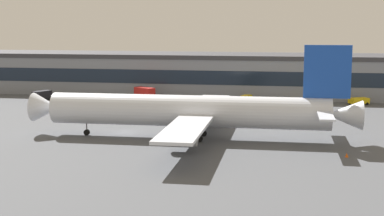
{
  "coord_description": "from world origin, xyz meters",
  "views": [
    {
      "loc": [
        31.61,
        -102.37,
        20.79
      ],
      "look_at": [
        12.88,
        0.26,
        5.0
      ],
      "focal_mm": 53.1,
      "sensor_mm": 36.0,
      "label": 1
    }
  ],
  "objects_px": {
    "crew_van": "(42,95)",
    "pushback_tractor": "(358,101)",
    "belt_loader": "(305,104)",
    "stair_truck": "(145,93)",
    "airliner": "(193,111)",
    "traffic_cone_0": "(347,155)",
    "baggage_tug": "(246,98)"
  },
  "relations": [
    {
      "from": "crew_van",
      "to": "pushback_tractor",
      "type": "height_order",
      "value": "crew_van"
    },
    {
      "from": "pushback_tractor",
      "to": "belt_loader",
      "type": "xyz_separation_m",
      "value": [
        -13.45,
        -9.34,
        0.1
      ]
    },
    {
      "from": "belt_loader",
      "to": "stair_truck",
      "type": "bearing_deg",
      "value": 170.63
    },
    {
      "from": "airliner",
      "to": "stair_truck",
      "type": "xyz_separation_m",
      "value": [
        -21.61,
        47.19,
        -3.07
      ]
    },
    {
      "from": "belt_loader",
      "to": "traffic_cone_0",
      "type": "height_order",
      "value": "belt_loader"
    },
    {
      "from": "stair_truck",
      "to": "belt_loader",
      "type": "relative_size",
      "value": 0.97
    },
    {
      "from": "airliner",
      "to": "traffic_cone_0",
      "type": "relative_size",
      "value": 88.75
    },
    {
      "from": "belt_loader",
      "to": "crew_van",
      "type": "bearing_deg",
      "value": 177.65
    },
    {
      "from": "stair_truck",
      "to": "baggage_tug",
      "type": "bearing_deg",
      "value": 4.19
    },
    {
      "from": "stair_truck",
      "to": "traffic_cone_0",
      "type": "xyz_separation_m",
      "value": [
        47.68,
        -56.79,
        -1.64
      ]
    },
    {
      "from": "baggage_tug",
      "to": "traffic_cone_0",
      "type": "xyz_separation_m",
      "value": [
        20.68,
        -58.77,
        -0.75
      ]
    },
    {
      "from": "crew_van",
      "to": "baggage_tug",
      "type": "relative_size",
      "value": 1.41
    },
    {
      "from": "stair_truck",
      "to": "belt_loader",
      "type": "bearing_deg",
      "value": -9.37
    },
    {
      "from": "crew_van",
      "to": "traffic_cone_0",
      "type": "xyz_separation_m",
      "value": [
        75.13,
        -52.71,
        -1.12
      ]
    },
    {
      "from": "crew_van",
      "to": "baggage_tug",
      "type": "xyz_separation_m",
      "value": [
        54.45,
        6.07,
        -0.37
      ]
    },
    {
      "from": "airliner",
      "to": "baggage_tug",
      "type": "bearing_deg",
      "value": 83.74
    },
    {
      "from": "traffic_cone_0",
      "to": "stair_truck",
      "type": "bearing_deg",
      "value": 130.02
    },
    {
      "from": "baggage_tug",
      "to": "stair_truck",
      "type": "relative_size",
      "value": 0.64
    },
    {
      "from": "crew_van",
      "to": "stair_truck",
      "type": "bearing_deg",
      "value": 8.47
    },
    {
      "from": "airliner",
      "to": "pushback_tractor",
      "type": "distance_m",
      "value": 60.19
    },
    {
      "from": "pushback_tractor",
      "to": "stair_truck",
      "type": "relative_size",
      "value": 0.86
    },
    {
      "from": "stair_truck",
      "to": "belt_loader",
      "type": "height_order",
      "value": "stair_truck"
    },
    {
      "from": "airliner",
      "to": "stair_truck",
      "type": "bearing_deg",
      "value": 114.61
    },
    {
      "from": "airliner",
      "to": "stair_truck",
      "type": "height_order",
      "value": "airliner"
    },
    {
      "from": "baggage_tug",
      "to": "belt_loader",
      "type": "distance_m",
      "value": 17.49
    },
    {
      "from": "airliner",
      "to": "pushback_tractor",
      "type": "relative_size",
      "value": 10.95
    },
    {
      "from": "baggage_tug",
      "to": "traffic_cone_0",
      "type": "height_order",
      "value": "baggage_tug"
    },
    {
      "from": "crew_van",
      "to": "pushback_tractor",
      "type": "distance_m",
      "value": 83.2
    },
    {
      "from": "airliner",
      "to": "belt_loader",
      "type": "height_order",
      "value": "airliner"
    },
    {
      "from": "crew_van",
      "to": "baggage_tug",
      "type": "height_order",
      "value": "crew_van"
    },
    {
      "from": "belt_loader",
      "to": "airliner",
      "type": "bearing_deg",
      "value": -116.91
    },
    {
      "from": "baggage_tug",
      "to": "belt_loader",
      "type": "relative_size",
      "value": 0.62
    }
  ]
}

